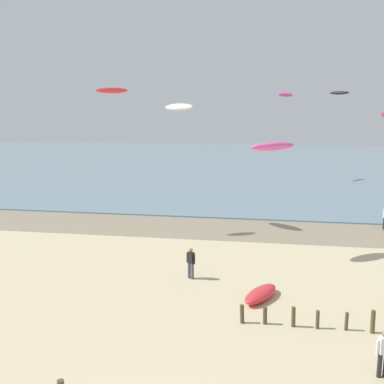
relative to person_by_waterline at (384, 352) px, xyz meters
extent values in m
cube|color=gray|center=(-6.89, 18.19, -0.91)|extent=(120.00, 6.23, 0.01)
cube|color=slate|center=(-6.89, 56.30, -0.87)|extent=(160.00, 70.00, 0.10)
cylinder|color=#4B452A|center=(-4.99, 3.22, -0.51)|extent=(0.21, 0.20, 0.83)
cylinder|color=#4A402D|center=(-4.02, 3.28, -0.53)|extent=(0.19, 0.20, 0.79)
cylinder|color=brown|center=(-2.83, 3.23, -0.47)|extent=(0.19, 0.21, 0.90)
cylinder|color=brown|center=(-1.84, 3.23, -0.52)|extent=(0.17, 0.17, 0.79)
cylinder|color=brown|center=(-0.67, 3.27, -0.53)|extent=(0.15, 0.16, 0.78)
cylinder|color=brown|center=(0.35, 3.20, -0.43)|extent=(0.20, 0.20, 0.98)
cylinder|color=#232328|center=(-0.11, -0.03, -0.48)|extent=(0.16, 0.16, 0.88)
cube|color=white|center=(0.00, 0.00, 0.26)|extent=(0.41, 0.31, 0.60)
cylinder|color=white|center=(-0.23, -0.06, 0.21)|extent=(0.09, 0.09, 0.52)
cylinder|color=#232328|center=(4.75, 20.25, -0.48)|extent=(0.16, 0.16, 0.88)
cylinder|color=#232328|center=(4.73, 20.03, -0.48)|extent=(0.16, 0.16, 0.88)
cylinder|color=white|center=(4.76, 20.38, 0.21)|extent=(0.09, 0.09, 0.52)
cylinder|color=#4C4C56|center=(-7.90, 7.86, -0.48)|extent=(0.16, 0.16, 0.88)
cylinder|color=#4C4C56|center=(-8.10, 7.97, -0.48)|extent=(0.16, 0.16, 0.88)
cube|color=black|center=(-8.00, 7.92, 0.26)|extent=(0.42, 0.37, 0.60)
sphere|color=#9E7051|center=(-8.00, 7.92, 0.68)|extent=(0.22, 0.22, 0.22)
cylinder|color=black|center=(-7.79, 7.80, 0.21)|extent=(0.09, 0.09, 0.52)
cylinder|color=black|center=(-8.21, 8.03, 0.21)|extent=(0.09, 0.09, 0.52)
ellipsoid|color=red|center=(-4.24, 5.83, -0.65)|extent=(2.04, 2.80, 0.53)
ellipsoid|color=black|center=(2.92, 34.02, 9.45)|extent=(2.14, 1.99, 0.39)
ellipsoid|color=#E54C99|center=(-3.82, 12.49, 5.88)|extent=(3.11, 2.75, 0.71)
ellipsoid|color=red|center=(-14.92, 16.07, 9.27)|extent=(2.34, 1.67, 0.53)
ellipsoid|color=#E54C99|center=(-2.18, 41.93, 9.46)|extent=(2.55, 2.99, 0.80)
ellipsoid|color=white|center=(-10.69, 18.74, 8.11)|extent=(3.05, 2.81, 0.76)
camera|label=1|loc=(-4.16, -15.26, 8.35)|focal=43.04mm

